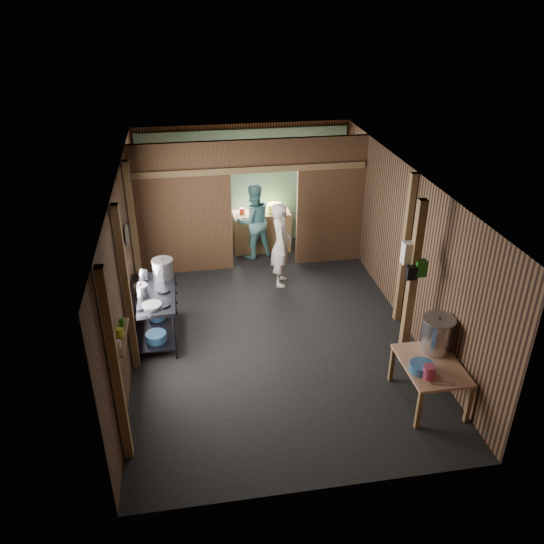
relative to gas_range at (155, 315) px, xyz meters
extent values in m
cube|color=black|center=(1.88, 0.08, -0.42)|extent=(4.50, 7.00, 0.00)
cube|color=#252524|center=(1.88, 0.08, 2.18)|extent=(4.50, 7.00, 0.00)
cube|color=brown|center=(1.88, 3.58, 0.88)|extent=(4.50, 0.00, 2.60)
cube|color=brown|center=(1.88, -3.42, 0.88)|extent=(4.50, 0.00, 2.60)
cube|color=brown|center=(-0.37, 0.08, 0.88)|extent=(0.00, 7.00, 2.60)
cube|color=brown|center=(4.13, 0.08, 0.88)|extent=(0.00, 7.00, 2.60)
cube|color=brown|center=(0.55, 2.28, 0.88)|extent=(1.85, 0.10, 2.60)
cube|color=brown|center=(3.46, 2.28, 0.88)|extent=(1.35, 0.10, 2.60)
cube|color=brown|center=(2.13, 2.28, 1.88)|extent=(1.30, 0.10, 0.60)
cube|color=#6CB2A6|center=(1.88, 3.52, 0.83)|extent=(4.40, 0.06, 2.50)
cube|color=olive|center=(2.18, 3.03, 0.01)|extent=(1.20, 0.50, 0.85)
cylinder|color=white|center=(2.13, 3.48, 1.48)|extent=(0.20, 0.03, 0.20)
cube|color=olive|center=(-0.30, -2.52, 0.88)|extent=(0.10, 0.12, 2.60)
cube|color=olive|center=(-0.30, -0.72, 0.88)|extent=(0.10, 0.12, 2.60)
cube|color=olive|center=(-0.30, 1.28, 0.88)|extent=(0.10, 0.12, 2.60)
cube|color=olive|center=(4.06, -0.12, 0.88)|extent=(0.10, 0.12, 2.60)
cube|color=olive|center=(3.73, -1.22, 0.88)|extent=(0.12, 0.12, 2.60)
cube|color=olive|center=(1.88, 2.23, 1.63)|extent=(4.40, 0.12, 0.12)
cylinder|color=gray|center=(-0.33, 0.48, 1.23)|extent=(0.03, 0.34, 0.34)
cylinder|color=black|center=(-0.33, 0.88, 1.13)|extent=(0.03, 0.30, 0.30)
cube|color=olive|center=(-0.27, -2.02, 0.98)|extent=(0.14, 0.80, 0.03)
cylinder|color=white|center=(-0.27, -2.27, 1.05)|extent=(0.07, 0.07, 0.10)
cylinder|color=yellow|center=(-0.27, -2.02, 1.05)|extent=(0.08, 0.08, 0.10)
cylinder|color=#1B6718|center=(-0.27, -1.80, 1.05)|extent=(0.06, 0.06, 0.10)
cube|color=white|center=(3.68, -1.14, 1.36)|extent=(0.22, 0.15, 0.32)
cube|color=#1B6718|center=(3.80, -1.28, 1.18)|extent=(0.16, 0.12, 0.24)
cube|color=black|center=(3.66, -1.30, 1.13)|extent=(0.14, 0.10, 0.20)
cylinder|color=silver|center=(-0.17, 0.55, 0.47)|extent=(0.19, 0.19, 0.10)
cylinder|color=#346499|center=(0.00, -0.35, -0.19)|extent=(0.33, 0.33, 0.13)
cylinder|color=#346499|center=(0.00, 0.30, -0.20)|extent=(0.28, 0.28, 0.11)
cylinder|color=#346499|center=(3.51, -2.30, 0.26)|extent=(0.34, 0.34, 0.12)
cylinder|color=#B43C5B|center=(3.54, -2.45, 0.29)|extent=(0.16, 0.16, 0.19)
cube|color=silver|center=(3.67, -2.60, 0.21)|extent=(0.30, 0.10, 0.01)
cylinder|color=yellow|center=(2.46, 3.03, 0.52)|extent=(0.32, 0.32, 0.18)
cylinder|color=red|center=(1.77, 3.03, 0.50)|extent=(0.11, 0.11, 0.13)
imported|color=silver|center=(2.32, 1.47, 0.40)|extent=(0.48, 0.65, 1.63)
imported|color=#5E9E9E|center=(1.96, 2.73, 0.38)|extent=(0.91, 0.79, 1.59)
camera|label=1|loc=(0.62, -7.66, 4.71)|focal=36.19mm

